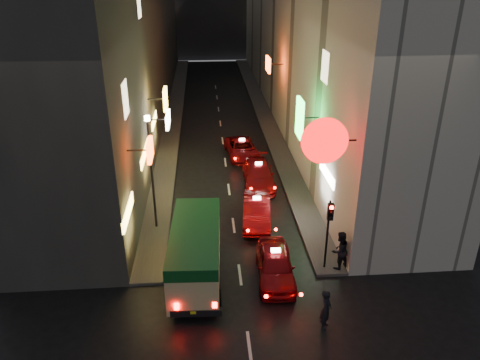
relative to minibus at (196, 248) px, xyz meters
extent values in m
cube|color=#373532|center=(-6.01, 25.60, 7.36)|extent=(6.00, 52.00, 18.00)
cube|color=#FC3F0C|center=(-1.96, 2.61, 3.72)|extent=(0.18, 1.40, 0.92)
cube|color=white|center=(-1.66, 10.21, 2.76)|extent=(0.18, 2.00, 0.79)
cube|color=gold|center=(-1.87, 11.87, 3.60)|extent=(0.18, 1.57, 1.32)
cube|color=#FBD758|center=(-2.99, 1.10, 1.36)|extent=(0.10, 3.02, 0.55)
cube|color=gold|center=(-2.99, 8.32, 1.36)|extent=(0.10, 4.13, 0.55)
cube|color=#FBD758|center=(-2.99, 14.46, 1.36)|extent=(0.10, 3.26, 0.55)
cube|color=#FFE5B2|center=(-3.00, 3.60, 5.86)|extent=(0.06, 1.30, 1.60)
cube|color=#FFE5B2|center=(-3.00, 11.60, 9.36)|extent=(0.06, 1.30, 1.60)
cube|color=#BAB5AA|center=(9.99, 25.60, 7.36)|extent=(6.00, 52.00, 18.00)
cylinder|color=#F20A0A|center=(5.63, 0.60, 4.67)|extent=(2.03, 0.18, 2.03)
cube|color=#31F548|center=(5.91, 7.19, 3.62)|extent=(0.18, 1.46, 2.17)
cube|color=#FC3F0C|center=(5.76, 19.44, 4.19)|extent=(0.18, 1.77, 1.13)
cube|color=white|center=(6.97, 4.47, 1.36)|extent=(0.10, 2.88, 0.55)
cube|color=#FFE5B2|center=(6.98, 6.60, 6.56)|extent=(0.06, 1.30, 1.60)
cube|color=#4C4A46|center=(-2.26, 25.60, -1.56)|extent=(1.50, 52.00, 0.15)
cube|color=#4C4A46|center=(6.24, 25.60, -1.56)|extent=(1.50, 52.00, 0.15)
cube|color=tan|center=(0.00, -0.02, -0.16)|extent=(2.34, 6.06, 2.19)
cube|color=#0D441B|center=(0.00, -0.02, 0.68)|extent=(2.36, 6.08, 0.55)
cube|color=black|center=(0.00, 0.28, 0.05)|extent=(2.27, 3.67, 0.50)
cube|color=black|center=(0.00, -2.96, -1.11)|extent=(2.06, 0.27, 0.30)
cube|color=#FF0A05|center=(-0.75, -3.03, -0.71)|extent=(0.18, 0.06, 0.28)
cube|color=#FF0A05|center=(0.75, -3.03, -0.71)|extent=(0.18, 0.06, 0.28)
cylinder|color=black|center=(-0.93, 1.89, -1.26)|extent=(0.22, 0.76, 0.76)
cylinder|color=black|center=(0.93, -1.93, -1.26)|extent=(0.22, 0.76, 0.76)
imported|color=maroon|center=(3.57, -0.24, -0.82)|extent=(2.36, 5.22, 1.63)
cube|color=white|center=(3.57, -0.24, 0.08)|extent=(0.43, 0.20, 0.16)
sphere|color=#FF0A05|center=(2.85, -2.57, -0.80)|extent=(0.16, 0.16, 0.16)
sphere|color=#FF0A05|center=(4.29, -2.57, -0.80)|extent=(0.16, 0.16, 0.16)
imported|color=maroon|center=(3.30, 4.92, -0.83)|extent=(2.62, 5.27, 1.61)
cube|color=white|center=(3.30, 4.92, 0.07)|extent=(0.44, 0.23, 0.16)
sphere|color=#FF0A05|center=(2.59, 2.61, -0.81)|extent=(0.16, 0.16, 0.16)
sphere|color=#FF0A05|center=(4.02, 2.61, -0.81)|extent=(0.16, 0.16, 0.16)
imported|color=maroon|center=(3.95, 9.72, -0.83)|extent=(2.22, 5.14, 1.62)
cube|color=white|center=(3.95, 9.72, 0.07)|extent=(0.42, 0.19, 0.16)
sphere|color=#FF0A05|center=(3.23, 7.40, -0.81)|extent=(0.16, 0.16, 0.16)
sphere|color=#FF0A05|center=(4.67, 7.40, -0.81)|extent=(0.16, 0.16, 0.16)
imported|color=maroon|center=(3.28, 14.52, -0.90)|extent=(2.42, 4.85, 1.49)
cube|color=white|center=(3.28, 14.52, -0.06)|extent=(0.44, 0.23, 0.16)
sphere|color=#FF0A05|center=(2.62, 12.39, -0.87)|extent=(0.16, 0.16, 0.16)
sphere|color=#FF0A05|center=(3.94, 12.39, -0.87)|extent=(0.16, 0.16, 0.16)
imported|color=black|center=(5.08, -3.58, -0.64)|extent=(0.65, 0.77, 2.00)
imported|color=black|center=(6.62, 0.10, -0.41)|extent=(0.95, 0.82, 2.15)
cylinder|color=black|center=(5.99, 0.20, 0.26)|extent=(0.10, 0.10, 3.50)
cube|color=black|center=(5.99, 0.02, 1.56)|extent=(0.26, 0.18, 0.80)
sphere|color=#FF0A05|center=(5.99, -0.09, 1.83)|extent=(0.18, 0.18, 0.18)
sphere|color=black|center=(5.99, -0.09, 1.56)|extent=(0.17, 0.17, 0.17)
sphere|color=black|center=(5.99, -0.09, 1.29)|extent=(0.17, 0.17, 0.17)
cylinder|color=black|center=(-2.21, 4.60, 1.51)|extent=(0.12, 0.12, 6.00)
cylinder|color=#FFE5BF|center=(-2.21, 4.60, 4.61)|extent=(0.28, 0.28, 0.25)
camera|label=1|loc=(0.59, -17.66, 11.54)|focal=35.00mm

